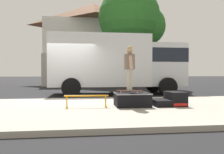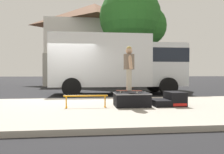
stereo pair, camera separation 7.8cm
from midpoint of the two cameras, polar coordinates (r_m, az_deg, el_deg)
The scene contains 10 objects.
ground_plane at distance 9.53m, azimuth -11.24°, elevation -5.75°, with size 140.00×140.00×0.00m, color black.
sidewalk_slab at distance 6.56m, azimuth -13.40°, elevation -8.27°, with size 50.00×5.00×0.12m, color #A8A093.
skate_box at distance 6.71m, azimuth 5.37°, elevation -5.67°, with size 1.03×0.83×0.40m.
kicker_ramp at distance 7.07m, azimuth 15.06°, elevation -5.70°, with size 0.95×0.79×0.42m.
grind_rail at distance 6.49m, azimuth -6.42°, elevation -5.48°, with size 1.28×0.28×0.36m.
skateboard at distance 6.72m, azimuth 4.72°, elevation -3.57°, with size 0.81×0.40×0.07m.
skater_kid at distance 6.71m, azimuth 4.73°, elevation 3.25°, with size 0.32×0.69×1.34m.
box_truck at distance 11.77m, azimuth 1.82°, elevation 3.83°, with size 6.91×2.63×3.05m.
street_tree_main at distance 17.39m, azimuth 5.75°, elevation 14.44°, with size 5.12×4.65×7.65m.
house_behind at distance 23.40m, azimuth -4.41°, elevation 8.64°, with size 9.54×8.23×8.40m.
Camera 2 is at (0.81, -9.44, 1.11)m, focal length 35.49 mm.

